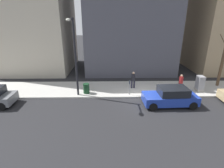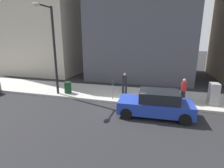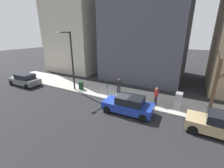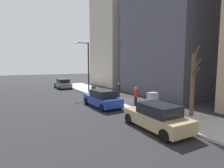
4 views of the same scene
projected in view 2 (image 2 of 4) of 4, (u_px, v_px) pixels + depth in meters
The scene contains 10 objects.
ground_plane at pixel (126, 104), 12.06m from camera, with size 120.00×120.00×0.00m, color #232326.
sidewalk at pixel (131, 95), 13.90m from camera, with size 4.00×36.00×0.15m, color #B2AFA8.
parked_car_blue at pixel (156, 104), 10.14m from camera, with size 2.06×4.27×1.52m.
parking_meter at pixel (113, 88), 12.52m from camera, with size 0.14×0.10×1.35m.
utility_box at pixel (214, 94), 11.59m from camera, with size 0.83×0.61×1.43m.
streetlamp at pixel (52, 44), 12.79m from camera, with size 1.97×0.32×6.50m.
trash_bin at pixel (68, 87), 14.04m from camera, with size 0.56×0.56×0.90m, color #14381E.
pedestrian_near_meter at pixel (184, 89), 11.85m from camera, with size 0.38×0.36×1.66m.
pedestrian_midblock at pixel (125, 82), 13.82m from camera, with size 0.36×0.40×1.66m.
office_tower_right at pixel (47, 0), 22.32m from camera, with size 9.01×9.01×18.43m, color #BCB29E.
Camera 2 is at (-11.16, -2.11, 4.40)m, focal length 28.00 mm.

